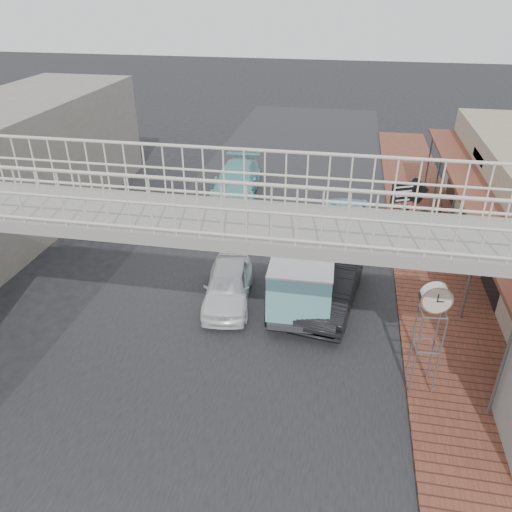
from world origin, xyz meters
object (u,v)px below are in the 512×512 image
at_px(motorcycle_near, 429,215).
at_px(arrow_sign, 420,191).
at_px(angkot_van, 303,268).
at_px(street_clock, 435,303).
at_px(white_hatchback, 228,285).
at_px(motorcycle_far, 398,215).
at_px(dark_sedan, 330,284).
at_px(angkot_far, 237,180).
at_px(angkot_curb, 348,217).

relative_size(motorcycle_near, arrow_sign, 0.69).
bearing_deg(angkot_van, motorcycle_near, 53.57).
relative_size(street_clock, arrow_sign, 1.13).
xyz_separation_m(white_hatchback, motorcycle_far, (5.80, 6.75, -0.01)).
height_order(dark_sedan, angkot_far, dark_sedan).
distance_m(angkot_van, arrow_sign, 6.39).
bearing_deg(angkot_van, motorcycle_far, 60.59).
relative_size(angkot_van, street_clock, 1.40).
xyz_separation_m(angkot_far, angkot_van, (4.17, -8.99, 0.59)).
xyz_separation_m(motorcycle_near, arrow_sign, (-0.78, -1.78, 1.71)).
bearing_deg(motorcycle_near, angkot_curb, 99.02).
height_order(white_hatchback, angkot_curb, white_hatchback).
xyz_separation_m(motorcycle_near, street_clock, (-1.30, -10.07, 2.07)).
relative_size(dark_sedan, motorcycle_near, 2.46).
bearing_deg(arrow_sign, angkot_curb, 135.87).
relative_size(dark_sedan, angkot_van, 1.07).
relative_size(angkot_curb, angkot_far, 0.88).
relative_size(angkot_far, street_clock, 1.64).
relative_size(angkot_curb, angkot_van, 1.03).
relative_size(dark_sedan, arrow_sign, 1.69).
relative_size(angkot_van, motorcycle_far, 2.52).
xyz_separation_m(angkot_far, street_clock, (7.57, -12.34, 1.92)).
xyz_separation_m(white_hatchback, angkot_curb, (3.72, 6.22, -0.00)).
xyz_separation_m(street_clock, arrow_sign, (0.52, 8.30, -0.35)).
distance_m(white_hatchback, motorcycle_far, 8.90).
bearing_deg(motorcycle_far, arrow_sign, -160.91).
bearing_deg(motorcycle_near, white_hatchback, 129.93).
bearing_deg(arrow_sign, angkot_van, -152.72).
bearing_deg(angkot_curb, angkot_van, 70.81).
bearing_deg(motorcycle_near, angkot_far, 70.75).
xyz_separation_m(dark_sedan, angkot_van, (-0.88, -0.14, 0.57)).
relative_size(dark_sedan, street_clock, 1.49).
bearing_deg(angkot_van, angkot_far, 113.46).
height_order(motorcycle_far, arrow_sign, arrow_sign).
height_order(angkot_far, street_clock, street_clock).
height_order(angkot_far, angkot_van, angkot_van).
bearing_deg(street_clock, white_hatchback, 147.34).
bearing_deg(angkot_curb, angkot_far, -36.02).
height_order(dark_sedan, motorcycle_near, dark_sedan).
bearing_deg(arrow_sign, motorcycle_near, 42.04).
height_order(white_hatchback, angkot_far, angkot_far).
bearing_deg(motorcycle_near, street_clock, 167.73).
bearing_deg(motorcycle_far, street_clock, 179.46).
bearing_deg(motorcycle_near, dark_sedan, 144.95).
relative_size(dark_sedan, motorcycle_far, 2.70).
distance_m(angkot_van, motorcycle_near, 8.23).
height_order(angkot_far, arrow_sign, arrow_sign).
distance_m(angkot_curb, angkot_far, 6.31).
relative_size(white_hatchback, motorcycle_near, 1.94).
relative_size(motorcycle_far, street_clock, 0.55).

